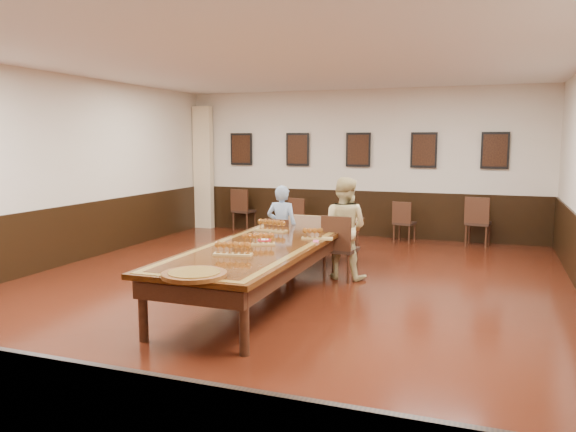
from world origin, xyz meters
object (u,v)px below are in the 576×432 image
at_px(spare_chair_c, 405,222).
at_px(person_man, 282,228).
at_px(chair_woman, 341,247).
at_px(spare_chair_d, 478,221).
at_px(spare_chair_b, 300,217).
at_px(person_woman, 343,228).
at_px(chair_man, 280,244).
at_px(carved_platter, 194,274).
at_px(spare_chair_a, 244,209).
at_px(conference_table, 276,248).

distance_m(spare_chair_c, person_man, 3.59).
relative_size(chair_woman, spare_chair_d, 0.99).
height_order(spare_chair_b, person_woman, person_woman).
height_order(chair_man, spare_chair_c, chair_man).
height_order(chair_woman, spare_chair_c, chair_woman).
bearing_deg(spare_chair_d, carved_platter, 77.64).
relative_size(chair_woman, person_woman, 0.64).
xyz_separation_m(spare_chair_d, person_woman, (-1.86, -3.48, 0.28)).
relative_size(chair_woman, spare_chair_a, 1.01).
bearing_deg(chair_man, chair_woman, 166.04).
relative_size(spare_chair_c, person_woman, 0.55).
relative_size(spare_chair_a, spare_chair_c, 1.14).
bearing_deg(carved_platter, spare_chair_d, 70.08).
xyz_separation_m(spare_chair_c, conference_table, (-1.10, -4.53, 0.18)).
relative_size(person_man, person_woman, 0.89).
bearing_deg(chair_woman, chair_man, -5.65).
xyz_separation_m(person_woman, conference_table, (-0.69, -1.07, -0.16)).
xyz_separation_m(spare_chair_a, person_man, (2.30, -3.54, 0.20)).
relative_size(spare_chair_c, person_man, 0.62).
bearing_deg(chair_man, person_woman, 171.61).
distance_m(spare_chair_b, conference_table, 4.67).
bearing_deg(person_man, spare_chair_b, -78.86).
distance_m(spare_chair_c, carved_platter, 6.95).
height_order(chair_man, person_woman, person_woman).
distance_m(spare_chair_b, person_woman, 3.93).
height_order(chair_woman, conference_table, chair_woman).
distance_m(spare_chair_a, spare_chair_b, 1.54).
height_order(spare_chair_a, conference_table, spare_chair_a).
bearing_deg(spare_chair_d, person_woman, 69.46).
bearing_deg(person_man, chair_man, 90.00).
distance_m(spare_chair_a, person_woman, 5.05).
bearing_deg(carved_platter, conference_table, 91.23).
relative_size(spare_chair_b, spare_chair_c, 0.99).
xyz_separation_m(chair_man, spare_chair_b, (-0.79, 3.33, -0.01)).
height_order(chair_woman, carved_platter, chair_woman).
relative_size(spare_chair_b, person_woman, 0.55).
bearing_deg(spare_chair_a, spare_chair_b, 175.78).
bearing_deg(spare_chair_c, spare_chair_b, 11.99).
xyz_separation_m(chair_woman, person_woman, (0.01, 0.10, 0.28)).
bearing_deg(chair_man, spare_chair_c, -116.56).
xyz_separation_m(spare_chair_b, spare_chair_d, (3.73, 0.05, 0.07)).
xyz_separation_m(spare_chair_c, spare_chair_d, (1.45, 0.03, 0.07)).
bearing_deg(chair_woman, spare_chair_b, -56.60).
xyz_separation_m(chair_man, spare_chair_c, (1.49, 3.34, -0.01)).
distance_m(chair_woman, spare_chair_d, 4.05).
bearing_deg(conference_table, spare_chair_d, 60.77).
bearing_deg(spare_chair_b, spare_chair_c, -168.77).
distance_m(chair_man, spare_chair_d, 4.47).
bearing_deg(spare_chair_b, carved_platter, 111.04).
bearing_deg(spare_chair_d, chair_man, 56.56).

